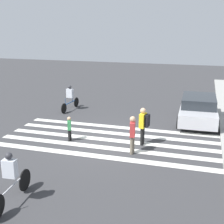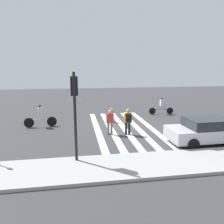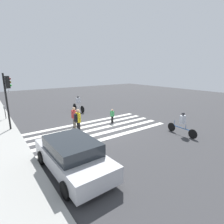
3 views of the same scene
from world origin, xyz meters
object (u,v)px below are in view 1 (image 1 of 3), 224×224
cyclist_far_lane (11,177)px  car_parked_far_curb (198,109)px  pedestrian_adult_yellow_jacket (132,133)px  pedestrian_child_with_backpack (144,123)px  cyclist_near_curb (70,97)px  pedestrian_adult_blue_shirt (69,127)px

cyclist_far_lane → car_parked_far_curb: size_ratio=0.50×
pedestrian_adult_yellow_jacket → pedestrian_child_with_backpack: size_ratio=0.95×
cyclist_near_curb → pedestrian_adult_yellow_jacket: bearing=47.1°
pedestrian_adult_yellow_jacket → cyclist_far_lane: size_ratio=0.70×
cyclist_near_curb → cyclist_far_lane: 10.70m
pedestrian_adult_blue_shirt → cyclist_near_curb: bearing=3.6°
pedestrian_adult_blue_shirt → pedestrian_child_with_backpack: 3.41m
pedestrian_adult_blue_shirt → pedestrian_child_with_backpack: bearing=-101.0°
pedestrian_adult_yellow_jacket → car_parked_far_curb: pedestrian_adult_yellow_jacket is taller
pedestrian_adult_yellow_jacket → cyclist_near_curb: pedestrian_adult_yellow_jacket is taller
pedestrian_adult_blue_shirt → pedestrian_child_with_backpack: size_ratio=0.69×
pedestrian_adult_yellow_jacket → cyclist_far_lane: 5.40m
cyclist_far_lane → pedestrian_child_with_backpack: bearing=149.9°
pedestrian_child_with_backpack → cyclist_near_curb: pedestrian_child_with_backpack is taller
cyclist_far_lane → car_parked_far_curb: bearing=148.8°
car_parked_far_curb → cyclist_far_lane: bearing=-28.0°
cyclist_far_lane → car_parked_far_curb: 11.25m
pedestrian_adult_blue_shirt → car_parked_far_curb: (-4.69, 5.60, 0.09)m
pedestrian_child_with_backpack → cyclist_far_lane: bearing=162.2°
cyclist_near_curb → cyclist_far_lane: (10.35, 2.71, 0.01)m
pedestrian_adult_yellow_jacket → car_parked_far_curb: 5.86m
pedestrian_adult_blue_shirt → pedestrian_child_with_backpack: pedestrian_child_with_backpack is taller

